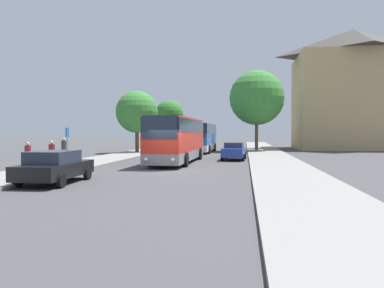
# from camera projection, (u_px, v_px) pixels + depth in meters

# --- Properties ---
(ground_plane) EXTENTS (300.00, 300.00, 0.00)m
(ground_plane) POSITION_uv_depth(u_px,v_px,m) (168.00, 171.00, 22.97)
(ground_plane) COLOR #424244
(ground_plane) RESTS_ON ground
(sidewalk_left) EXTENTS (4.00, 120.00, 0.15)m
(sidewalk_left) POSITION_uv_depth(u_px,v_px,m) (61.00, 168.00, 23.94)
(sidewalk_left) COLOR gray
(sidewalk_left) RESTS_ON ground_plane
(sidewalk_right) EXTENTS (4.00, 120.00, 0.15)m
(sidewalk_right) POSITION_uv_depth(u_px,v_px,m) (285.00, 171.00, 21.99)
(sidewalk_right) COLOR gray
(sidewalk_right) RESTS_ON ground_plane
(building_right_background) EXTENTS (15.10, 11.98, 16.55)m
(building_right_background) POSITION_uv_depth(u_px,v_px,m) (353.00, 89.00, 51.72)
(building_right_background) COLOR tan
(building_right_background) RESTS_ON ground_plane
(bus_front) EXTENTS (2.92, 11.77, 3.43)m
(bus_front) POSITION_uv_depth(u_px,v_px,m) (178.00, 139.00, 28.89)
(bus_front) COLOR gray
(bus_front) RESTS_ON ground_plane
(bus_middle) EXTENTS (2.96, 11.35, 3.31)m
(bus_middle) POSITION_uv_depth(u_px,v_px,m) (201.00, 137.00, 43.88)
(bus_middle) COLOR silver
(bus_middle) RESTS_ON ground_plane
(parked_car_left_curb) EXTENTS (2.23, 4.62, 1.51)m
(parked_car_left_curb) POSITION_uv_depth(u_px,v_px,m) (55.00, 166.00, 17.29)
(parked_car_left_curb) COLOR black
(parked_car_left_curb) RESTS_ON ground_plane
(parked_car_right_near) EXTENTS (2.10, 4.35, 1.48)m
(parked_car_right_near) POSITION_uv_depth(u_px,v_px,m) (234.00, 151.00, 31.73)
(parked_car_right_near) COLOR #233D9E
(parked_car_right_near) RESTS_ON ground_plane
(bus_stop_sign) EXTENTS (0.08, 0.45, 2.54)m
(bus_stop_sign) POSITION_uv_depth(u_px,v_px,m) (67.00, 142.00, 24.44)
(bus_stop_sign) COLOR gray
(bus_stop_sign) RESTS_ON sidewalk_left
(pedestrian_waiting_near) EXTENTS (0.36, 0.36, 1.71)m
(pedestrian_waiting_near) POSITION_uv_depth(u_px,v_px,m) (52.00, 155.00, 22.38)
(pedestrian_waiting_near) COLOR #23232D
(pedestrian_waiting_near) RESTS_ON sidewalk_left
(pedestrian_waiting_far) EXTENTS (0.36, 0.36, 1.64)m
(pedestrian_waiting_far) POSITION_uv_depth(u_px,v_px,m) (28.00, 156.00, 22.09)
(pedestrian_waiting_far) COLOR #23232D
(pedestrian_waiting_far) RESTS_ON sidewalk_left
(pedestrian_walking_back) EXTENTS (0.36, 0.36, 1.82)m
(pedestrian_walking_back) POSITION_uv_depth(u_px,v_px,m) (64.00, 150.00, 27.02)
(pedestrian_walking_back) COLOR #23232D
(pedestrian_walking_back) RESTS_ON sidewalk_left
(tree_left_near) EXTENTS (4.69, 4.69, 6.82)m
(tree_left_near) POSITION_uv_depth(u_px,v_px,m) (137.00, 112.00, 41.77)
(tree_left_near) COLOR #513D23
(tree_left_near) RESTS_ON sidewalk_left
(tree_left_far) EXTENTS (4.05, 4.05, 6.72)m
(tree_left_far) POSITION_uv_depth(u_px,v_px,m) (169.00, 115.00, 53.11)
(tree_left_far) COLOR #513D23
(tree_left_far) RESTS_ON sidewalk_left
(tree_right_near) EXTENTS (6.66, 6.66, 9.73)m
(tree_right_near) POSITION_uv_depth(u_px,v_px,m) (257.00, 98.00, 45.57)
(tree_right_near) COLOR brown
(tree_right_near) RESTS_ON sidewalk_right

